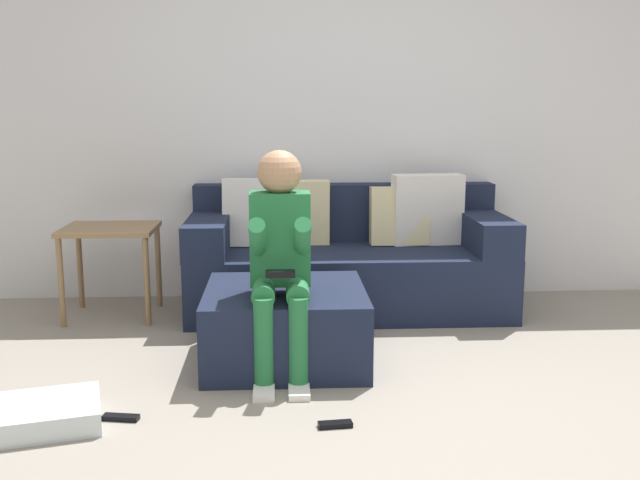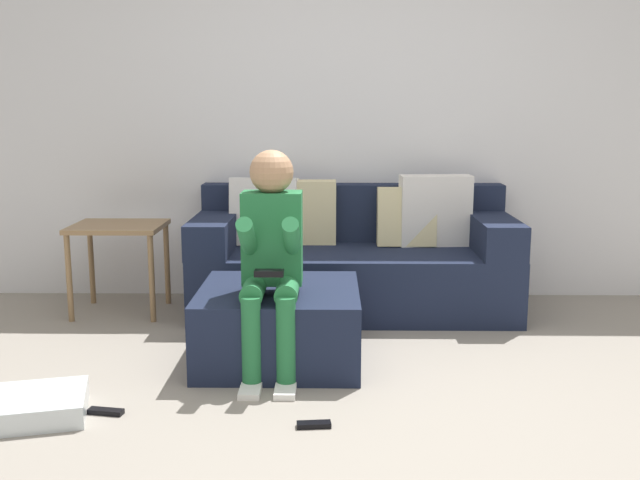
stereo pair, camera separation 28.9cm
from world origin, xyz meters
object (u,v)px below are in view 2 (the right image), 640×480
Objects in this scene: storage_bin at (24,407)px; remote_by_storage_bin at (106,412)px; person_seated at (271,249)px; remote_near_ottoman at (314,425)px; ottoman at (279,324)px; side_table at (119,238)px; couch_sectional at (353,260)px.

storage_bin reaches higher than remote_by_storage_bin.
remote_near_ottoman is at bearing -71.00° from person_seated.
side_table reaches higher than ottoman.
ottoman is 1.44m from side_table.
person_seated reaches higher than ottoman.
remote_near_ottoman is at bearing -3.46° from storage_bin.
side_table is 4.04× the size of remote_near_ottoman.
side_table is at bearing 113.37° from remote_by_storage_bin.
side_table is at bearing 121.31° from remote_near_ottoman.
couch_sectional is at bearing 49.96° from storage_bin.
ottoman reaches higher than remote_near_ottoman.
remote_near_ottoman is (1.30, -1.72, -0.48)m from side_table.
person_seated is at bearing -110.63° from couch_sectional.
remote_by_storage_bin is (0.34, 0.04, -0.04)m from storage_bin.
person_seated is (-0.02, -0.18, 0.44)m from ottoman.
storage_bin is at bearing -162.54° from remote_by_storage_bin.
couch_sectional is 1.29m from person_seated.
ottoman is at bearing 97.99° from remote_near_ottoman.
remote_by_storage_bin is at bearing -142.39° from person_seated.
side_table is 3.71× the size of remote_by_storage_bin.
storage_bin is 3.57× the size of remote_near_ottoman.
side_table reaches higher than storage_bin.
person_seated reaches higher than remote_by_storage_bin.
remote_near_ottoman is (0.22, -0.65, -0.63)m from person_seated.
storage_bin is 1.70m from side_table.
side_table is (-1.07, 1.07, -0.14)m from person_seated.
storage_bin is (-1.47, -1.75, -0.28)m from couch_sectional.
side_table is at bearing -175.94° from couch_sectional.
ottoman is at bearing 35.58° from storage_bin.
ottoman reaches higher than remote_by_storage_bin.
remote_by_storage_bin is at bearing -135.21° from ottoman.
person_seated reaches higher than side_table.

